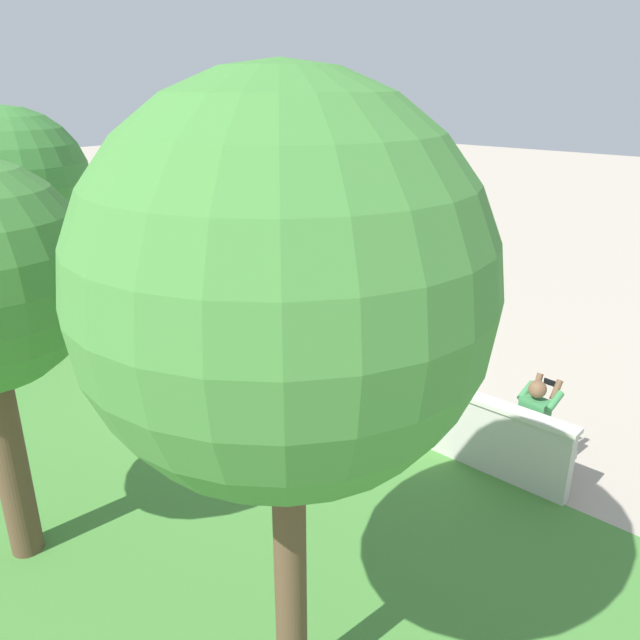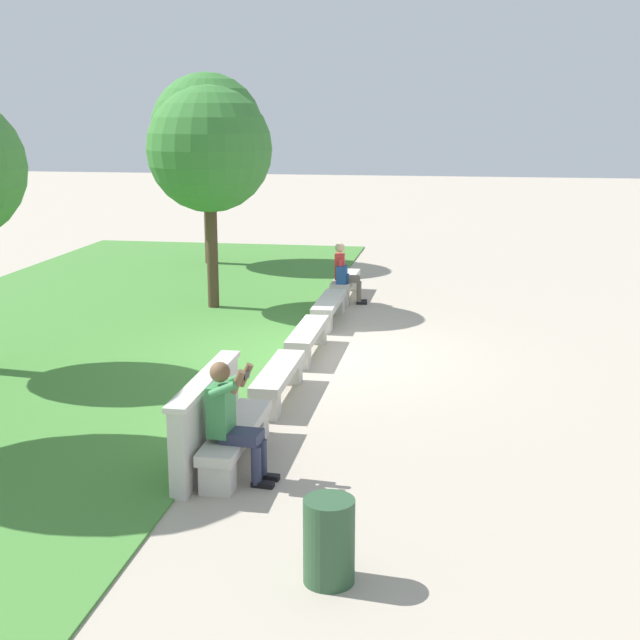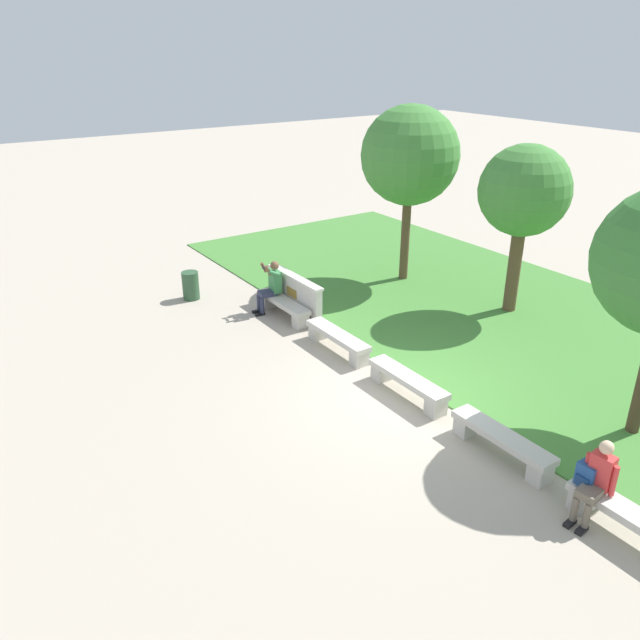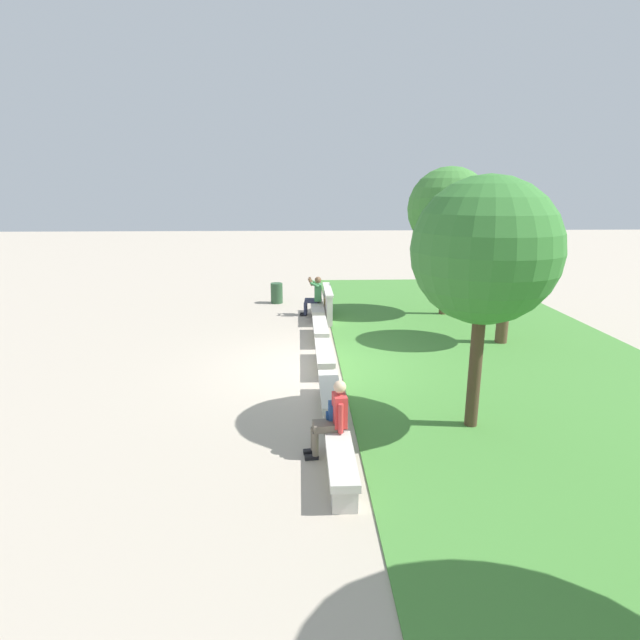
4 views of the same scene
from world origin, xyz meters
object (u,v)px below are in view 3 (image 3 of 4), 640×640
person_distant (596,479)px  trash_bin (191,285)px  tree_right_background (410,156)px  bench_far (502,441)px  bench_end (635,524)px  bench_mid (408,383)px  tree_far_back (524,192)px  bench_main (284,305)px  person_photographer (271,284)px  bench_near (338,339)px  backpack (587,475)px

person_distant → trash_bin: bearing=-173.0°
person_distant → tree_right_background: 10.41m
bench_far → bench_end: 2.31m
bench_mid → tree_far_back: bearing=109.3°
bench_far → person_distant: person_distant is taller
bench_main → bench_mid: same height
bench_far → person_photographer: person_photographer is taller
bench_mid → person_distant: (4.02, -0.07, 0.37)m
bench_far → bench_near: bearing=180.0°
bench_main → trash_bin: 2.79m
person_distant → bench_main: bearing=179.6°
person_distant → backpack: 0.17m
bench_near → person_distant: 6.34m
person_distant → person_photographer: bearing=-179.9°
bench_mid → trash_bin: bearing=-168.5°
person_photographer → person_distant: (9.11, 0.01, -0.06)m
bench_mid → bench_end: bearing=0.0°
bench_near → bench_end: (6.94, 0.00, 0.00)m
person_photographer → tree_right_background: 5.14m
bench_main → person_distant: (8.65, -0.07, 0.37)m
bench_main → backpack: size_ratio=4.51×
bench_far → tree_right_background: (-7.33, 4.26, 3.19)m
bench_near → bench_end: 6.94m
bench_mid → bench_end: same height
bench_near → bench_far: 4.63m
bench_far → trash_bin: (-9.34, -1.43, 0.08)m
bench_main → bench_end: (9.26, 0.00, 0.00)m
person_photographer → tree_right_background: (0.07, 4.34, 2.75)m
bench_far → tree_far_back: 6.97m
bench_near → person_photographer: person_photographer is taller
bench_main → bench_mid: bearing=0.0°
bench_main → bench_far: size_ratio=1.00×
bench_main → bench_near: (2.31, 0.00, 0.00)m
bench_far → backpack: size_ratio=4.51×
bench_main → tree_far_back: 6.36m
person_distant → tree_right_background: size_ratio=0.26×
bench_main → person_photographer: (-0.46, -0.08, 0.44)m
person_photographer → trash_bin: person_photographer is taller
bench_end → trash_bin: (-11.65, -1.43, 0.08)m
bench_mid → trash_bin: (-7.03, -1.43, 0.08)m
bench_end → person_photographer: bearing=-179.5°
person_photographer → backpack: size_ratio=3.08×
bench_main → bench_far: same height
bench_mid → bench_far: 2.31m
bench_mid → person_distant: person_distant is taller
bench_main → tree_right_background: bearing=95.2°
backpack → tree_far_back: size_ratio=0.10×
bench_far → tree_far_back: bearing=129.2°
person_distant → tree_far_back: size_ratio=0.30×
bench_main → bench_far: 6.94m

